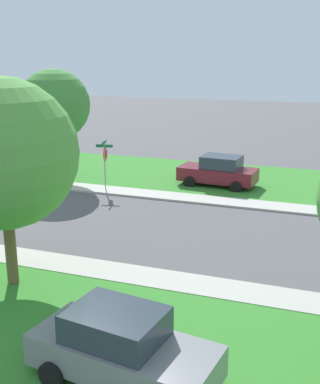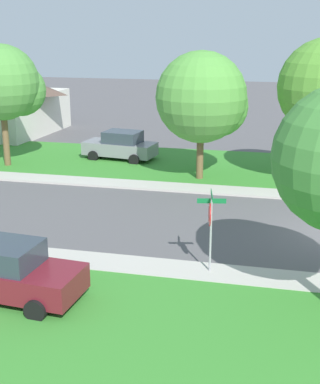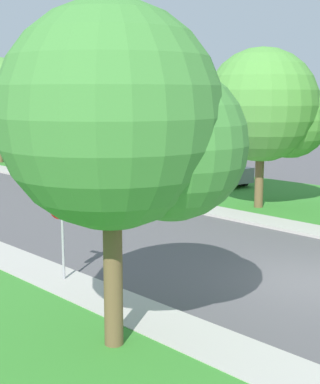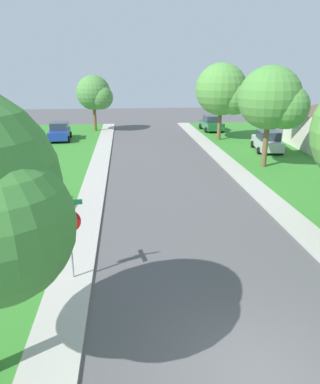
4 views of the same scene
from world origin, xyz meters
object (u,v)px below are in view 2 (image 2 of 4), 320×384
tree_sidewalk_mid (205,100)px  house_right_setback (1,101)px  stop_sign_far_corner (210,219)px  car_grey_across_road (121,146)px  car_maroon_behind_trees (8,272)px  tree_across_right (6,85)px

tree_sidewalk_mid → house_right_setback: 19.20m
stop_sign_far_corner → tree_sidewalk_mid: size_ratio=0.42×
stop_sign_far_corner → tree_sidewalk_mid: (11.44, 1.88, 2.28)m
stop_sign_far_corner → car_grey_across_road: size_ratio=0.61×
tree_sidewalk_mid → house_right_setback: (9.37, 16.66, -1.79)m
car_maroon_behind_trees → tree_sidewalk_mid: tree_sidewalk_mid is taller
stop_sign_far_corner → house_right_setback: size_ratio=0.29×
car_grey_across_road → stop_sign_far_corner: bearing=-153.0°
stop_sign_far_corner → house_right_setback: bearing=41.7°
stop_sign_far_corner → house_right_setback: house_right_setback is taller
car_grey_across_road → tree_sidewalk_mid: tree_sidewalk_mid is taller
tree_sidewalk_mid → house_right_setback: bearing=60.6°
tree_sidewalk_mid → house_right_setback: size_ratio=0.70×
stop_sign_far_corner → house_right_setback: 27.87m
tree_across_right → car_grey_across_road: bearing=-64.6°
tree_across_right → house_right_setback: size_ratio=0.73×
car_maroon_behind_trees → car_grey_across_road: (17.50, 1.85, 0.00)m
car_maroon_behind_trees → tree_across_right: tree_across_right is taller
car_grey_across_road → tree_across_right: tree_across_right is taller
car_grey_across_road → tree_across_right: (-2.72, 5.74, 3.76)m
tree_across_right → house_right_setback: bearing=30.9°
car_grey_across_road → tree_sidewalk_mid: size_ratio=0.68×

